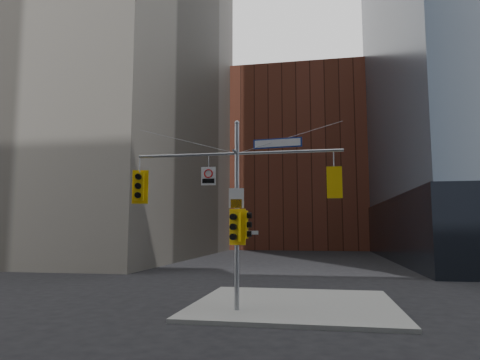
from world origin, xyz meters
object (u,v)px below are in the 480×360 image
(traffic_light_east_arm, at_px, (334,183))
(regulatory_sign_arm, at_px, (208,175))
(traffic_light_west_arm, at_px, (139,186))
(signal_assembly, at_px, (237,195))
(traffic_light_pole_front, at_px, (236,227))
(street_sign_blade, at_px, (277,143))
(traffic_light_pole_side, at_px, (245,225))

(traffic_light_east_arm, distance_m, regulatory_sign_arm, 4.76)
(traffic_light_west_arm, bearing_deg, signal_assembly, -11.89)
(traffic_light_pole_front, xyz_separation_m, street_sign_blade, (1.56, 0.27, 3.15))
(traffic_light_west_arm, bearing_deg, traffic_light_east_arm, -11.78)
(traffic_light_east_arm, height_order, street_sign_blade, street_sign_blade)
(street_sign_blade, distance_m, regulatory_sign_arm, 2.93)
(traffic_light_pole_side, bearing_deg, regulatory_sign_arm, 93.75)
(signal_assembly, distance_m, regulatory_sign_arm, 1.35)
(traffic_light_east_arm, height_order, regulatory_sign_arm, regulatory_sign_arm)
(street_sign_blade, xyz_separation_m, regulatory_sign_arm, (-2.68, -0.02, -1.18))
(traffic_light_pole_side, distance_m, regulatory_sign_arm, 2.38)
(traffic_light_west_arm, bearing_deg, regulatory_sign_arm, -12.37)
(traffic_light_east_arm, distance_m, traffic_light_pole_side, 3.64)
(traffic_light_east_arm, distance_m, traffic_light_pole_front, 3.98)
(traffic_light_east_arm, relative_size, traffic_light_pole_front, 0.86)
(traffic_light_pole_side, height_order, street_sign_blade, street_sign_blade)
(signal_assembly, xyz_separation_m, traffic_light_pole_front, (0.00, -0.27, -1.22))
(traffic_light_west_arm, bearing_deg, traffic_light_pole_front, -15.73)
(signal_assembly, bearing_deg, traffic_light_pole_front, -89.70)
(traffic_light_east_arm, bearing_deg, street_sign_blade, -1.06)
(traffic_light_pole_front, bearing_deg, traffic_light_west_arm, -171.48)
(traffic_light_pole_front, distance_m, regulatory_sign_arm, 2.28)
(traffic_light_pole_front, relative_size, street_sign_blade, 0.73)
(street_sign_blade, bearing_deg, traffic_light_east_arm, 6.52)
(traffic_light_pole_front, height_order, regulatory_sign_arm, regulatory_sign_arm)
(street_sign_blade, relative_size, regulatory_sign_arm, 2.62)
(traffic_light_west_arm, relative_size, traffic_light_east_arm, 1.17)
(traffic_light_west_arm, bearing_deg, traffic_light_pole_side, -11.81)
(signal_assembly, height_order, traffic_light_west_arm, signal_assembly)
(traffic_light_west_arm, height_order, regulatory_sign_arm, regulatory_sign_arm)
(street_sign_blade, bearing_deg, signal_assembly, -173.30)
(signal_assembly, distance_m, traffic_light_east_arm, 3.65)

